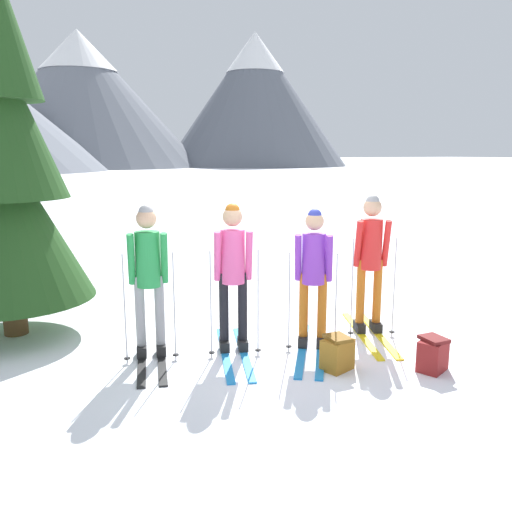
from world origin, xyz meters
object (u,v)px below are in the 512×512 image
(skier_in_green, at_px, (148,272))
(skier_in_red, at_px, (371,258))
(skier_in_purple, at_px, (313,274))
(pine_tree_mid, at_px, (1,157))
(backpack_on_snow_beside, at_px, (337,353))
(skier_in_pink, at_px, (233,272))
(backpack_on_snow_front, at_px, (433,354))

(skier_in_green, distance_m, skier_in_red, 2.80)
(skier_in_purple, distance_m, pine_tree_mid, 4.07)
(skier_in_purple, bearing_deg, pine_tree_mid, 148.05)
(backpack_on_snow_beside, bearing_deg, skier_in_green, 144.47)
(skier_in_red, bearing_deg, skier_in_green, 172.14)
(skier_in_green, height_order, backpack_on_snow_beside, skier_in_green)
(skier_in_purple, height_order, backpack_on_snow_beside, skier_in_purple)
(backpack_on_snow_beside, bearing_deg, skier_in_purple, 82.35)
(skier_in_pink, distance_m, backpack_on_snow_front, 2.38)
(backpack_on_snow_front, bearing_deg, skier_in_green, 147.50)
(skier_in_green, bearing_deg, skier_in_purple, -16.70)
(backpack_on_snow_front, bearing_deg, skier_in_red, 85.08)
(skier_in_red, relative_size, backpack_on_snow_beside, 4.74)
(skier_in_green, xyz_separation_m, skier_in_red, (2.77, -0.38, -0.00))
(skier_in_green, xyz_separation_m, backpack_on_snow_beside, (1.74, -1.24, -0.81))
(skier_in_green, distance_m, backpack_on_snow_front, 3.26)
(skier_in_red, bearing_deg, pine_tree_mid, 156.05)
(skier_in_purple, distance_m, backpack_on_snow_beside, 1.01)
(skier_in_purple, relative_size, pine_tree_mid, 0.34)
(skier_in_pink, xyz_separation_m, backpack_on_snow_beside, (0.82, -0.98, -0.78))
(skier_in_purple, distance_m, backpack_on_snow_front, 1.59)
(skier_in_green, relative_size, backpack_on_snow_beside, 4.62)
(skier_in_red, distance_m, backpack_on_snow_front, 1.55)
(skier_in_purple, xyz_separation_m, backpack_on_snow_front, (0.83, -1.15, -0.73))
(backpack_on_snow_front, bearing_deg, backpack_on_snow_beside, 153.81)
(skier_in_red, height_order, backpack_on_snow_front, skier_in_red)
(skier_in_green, relative_size, skier_in_red, 0.98)
(backpack_on_snow_beside, bearing_deg, skier_in_red, 39.71)
(skier_in_pink, distance_m, pine_tree_mid, 3.20)
(skier_in_red, height_order, backpack_on_snow_beside, skier_in_red)
(skier_in_pink, height_order, skier_in_purple, skier_in_pink)
(skier_in_green, height_order, backpack_on_snow_front, skier_in_green)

